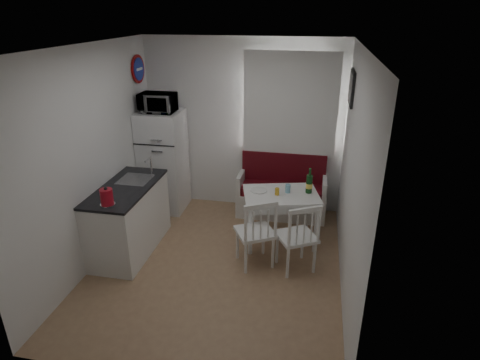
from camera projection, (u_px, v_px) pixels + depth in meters
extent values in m
cube|color=#9B7452|center=(217.00, 265.00, 5.01)|extent=(3.00, 3.50, 0.02)
cube|color=white|center=(211.00, 46.00, 3.98)|extent=(3.00, 3.50, 0.02)
cube|color=white|center=(243.00, 127.00, 6.07)|extent=(3.00, 0.02, 2.60)
cube|color=white|center=(155.00, 255.00, 2.91)|extent=(3.00, 0.02, 2.60)
cube|color=white|center=(92.00, 159.00, 4.76)|extent=(0.02, 3.50, 2.60)
cube|color=white|center=(352.00, 178.00, 4.23)|extent=(0.02, 3.50, 2.60)
cube|color=white|center=(290.00, 108.00, 5.79)|extent=(1.22, 0.06, 1.47)
cube|color=white|center=(290.00, 105.00, 5.71)|extent=(1.35, 0.02, 1.50)
cube|color=white|center=(129.00, 220.00, 5.18)|extent=(0.60, 1.30, 0.86)
cube|color=black|center=(125.00, 188.00, 5.00)|extent=(0.62, 1.32, 0.03)
cube|color=#99999E|center=(136.00, 183.00, 5.24)|extent=(0.40, 0.40, 0.10)
cylinder|color=silver|center=(151.00, 166.00, 5.30)|extent=(0.02, 0.02, 0.26)
cylinder|color=#1A2EA1|center=(139.00, 69.00, 5.72)|extent=(0.03, 0.40, 0.40)
cube|color=black|center=(351.00, 88.00, 4.93)|extent=(0.04, 0.52, 0.42)
cube|color=white|center=(281.00, 204.00, 6.15)|extent=(1.33, 0.51, 0.37)
cube|color=#570C15|center=(282.00, 189.00, 6.06)|extent=(1.27, 0.47, 0.12)
cube|color=#570C15|center=(284.00, 167.00, 6.12)|extent=(1.27, 0.10, 0.47)
cube|color=white|center=(281.00, 195.00, 5.24)|extent=(1.10, 0.89, 0.04)
cube|color=white|center=(281.00, 200.00, 5.27)|extent=(0.98, 0.77, 0.12)
cylinder|color=white|center=(280.00, 219.00, 5.38)|extent=(0.06, 0.06, 0.68)
cube|color=white|center=(255.00, 232.00, 4.87)|extent=(0.58, 0.57, 0.04)
cube|color=white|center=(253.00, 222.00, 4.61)|extent=(0.38, 0.23, 0.45)
cube|color=white|center=(296.00, 237.00, 4.79)|extent=(0.57, 0.56, 0.04)
cube|color=white|center=(297.00, 226.00, 4.52)|extent=(0.38, 0.23, 0.45)
cube|color=white|center=(164.00, 161.00, 6.17)|extent=(0.62, 0.62, 1.56)
imported|color=white|center=(158.00, 103.00, 5.76)|extent=(0.50, 0.34, 0.28)
cylinder|color=#A70D1C|center=(107.00, 197.00, 4.47)|extent=(0.17, 0.17, 0.23)
cylinder|color=gold|center=(277.00, 192.00, 5.18)|extent=(0.06, 0.06, 0.09)
cylinder|color=#7DB8D5|center=(288.00, 189.00, 5.24)|extent=(0.07, 0.07, 0.11)
cylinder|color=white|center=(259.00, 190.00, 5.30)|extent=(0.22, 0.22, 0.02)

